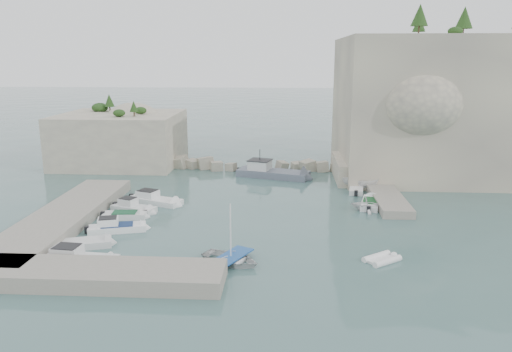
# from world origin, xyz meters

# --- Properties ---
(ground) EXTENTS (400.00, 400.00, 0.00)m
(ground) POSITION_xyz_m (0.00, 0.00, 0.00)
(ground) COLOR #476A69
(ground) RESTS_ON ground
(cliff_east) EXTENTS (26.00, 22.00, 17.00)m
(cliff_east) POSITION_xyz_m (23.00, 23.00, 8.50)
(cliff_east) COLOR beige
(cliff_east) RESTS_ON ground
(cliff_terrace) EXTENTS (8.00, 10.00, 2.50)m
(cliff_terrace) POSITION_xyz_m (13.00, 18.00, 1.25)
(cliff_terrace) COLOR beige
(cliff_terrace) RESTS_ON ground
(outcrop_west) EXTENTS (16.00, 14.00, 7.00)m
(outcrop_west) POSITION_xyz_m (-20.00, 25.00, 3.50)
(outcrop_west) COLOR beige
(outcrop_west) RESTS_ON ground
(quay_west) EXTENTS (5.00, 24.00, 1.10)m
(quay_west) POSITION_xyz_m (-17.00, -1.00, 0.55)
(quay_west) COLOR #9E9689
(quay_west) RESTS_ON ground
(quay_south) EXTENTS (18.00, 4.00, 1.10)m
(quay_south) POSITION_xyz_m (-10.00, -12.50, 0.55)
(quay_south) COLOR #9E9689
(quay_south) RESTS_ON ground
(ledge_east) EXTENTS (3.00, 16.00, 0.80)m
(ledge_east) POSITION_xyz_m (13.50, 10.00, 0.40)
(ledge_east) COLOR #9E9689
(ledge_east) RESTS_ON ground
(breakwater) EXTENTS (28.00, 3.00, 1.40)m
(breakwater) POSITION_xyz_m (-1.00, 22.00, 0.70)
(breakwater) COLOR beige
(breakwater) RESTS_ON ground
(motorboat_a) EXTENTS (6.60, 4.10, 1.40)m
(motorboat_a) POSITION_xyz_m (-10.38, 5.90, 0.00)
(motorboat_a) COLOR white
(motorboat_a) RESTS_ON ground
(motorboat_b) EXTENTS (5.12, 3.24, 1.40)m
(motorboat_b) POSITION_xyz_m (-11.71, 3.05, 0.00)
(motorboat_b) COLOR silver
(motorboat_b) RESTS_ON ground
(motorboat_c) EXTENTS (4.41, 1.92, 0.70)m
(motorboat_c) POSITION_xyz_m (-11.94, 0.92, 0.00)
(motorboat_c) COLOR silver
(motorboat_c) RESTS_ON ground
(motorboat_d) EXTENTS (5.52, 2.99, 1.40)m
(motorboat_d) POSITION_xyz_m (-11.46, -2.62, 0.00)
(motorboat_d) COLOR white
(motorboat_d) RESTS_ON ground
(motorboat_e) EXTENTS (4.77, 3.14, 0.70)m
(motorboat_e) POSITION_xyz_m (-12.82, -6.29, 0.00)
(motorboat_e) COLOR silver
(motorboat_e) RESTS_ON ground
(motorboat_f) EXTENTS (6.41, 2.54, 1.40)m
(motorboat_f) POSITION_xyz_m (-12.01, -9.51, 0.00)
(motorboat_f) COLOR silver
(motorboat_f) RESTS_ON ground
(rowboat) EXTENTS (5.48, 4.93, 0.93)m
(rowboat) POSITION_xyz_m (-0.96, -8.78, 0.00)
(rowboat) COLOR silver
(rowboat) RESTS_ON ground
(inflatable_dinghy) EXTENTS (3.11, 2.81, 0.44)m
(inflatable_dinghy) POSITION_xyz_m (10.09, -7.81, 0.00)
(inflatable_dinghy) COLOR white
(inflatable_dinghy) RESTS_ON ground
(tender_east_a) EXTENTS (3.14, 2.76, 1.58)m
(tender_east_a) POSITION_xyz_m (10.92, 4.65, 0.00)
(tender_east_a) COLOR white
(tender_east_a) RESTS_ON ground
(tender_east_b) EXTENTS (2.76, 5.17, 0.70)m
(tender_east_b) POSITION_xyz_m (11.53, 6.23, 0.00)
(tender_east_b) COLOR white
(tender_east_b) RESTS_ON ground
(tender_east_c) EXTENTS (2.13, 4.70, 0.70)m
(tender_east_c) POSITION_xyz_m (10.88, 11.86, 0.00)
(tender_east_c) COLOR white
(tender_east_c) RESTS_ON ground
(tender_east_d) EXTENTS (4.63, 3.13, 1.67)m
(tender_east_d) POSITION_xyz_m (11.34, 12.75, 0.00)
(tender_east_d) COLOR white
(tender_east_d) RESTS_ON ground
(work_boat) EXTENTS (10.24, 5.66, 2.20)m
(work_boat) POSITION_xyz_m (1.44, 18.06, 0.00)
(work_boat) COLOR slate
(work_boat) RESTS_ON ground
(rowboat_mast) EXTENTS (0.10, 0.10, 4.20)m
(rowboat_mast) POSITION_xyz_m (-0.96, -8.78, 2.57)
(rowboat_mast) COLOR white
(rowboat_mast) RESTS_ON rowboat
(vegetation) EXTENTS (53.48, 13.88, 13.40)m
(vegetation) POSITION_xyz_m (17.83, 24.40, 17.93)
(vegetation) COLOR #1E4219
(vegetation) RESTS_ON ground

